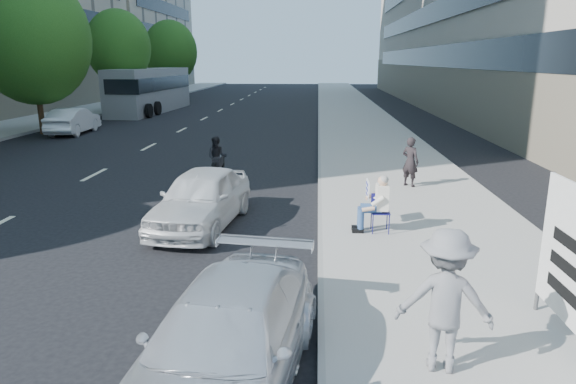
# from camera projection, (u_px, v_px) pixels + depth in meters

# --- Properties ---
(ground) EXTENTS (160.00, 160.00, 0.00)m
(ground) POSITION_uv_depth(u_px,v_px,m) (246.00, 267.00, 10.03)
(ground) COLOR black
(ground) RESTS_ON ground
(near_sidewalk) EXTENTS (5.00, 120.00, 0.15)m
(near_sidewalk) POSITION_uv_depth(u_px,v_px,m) (364.00, 130.00, 29.12)
(near_sidewalk) COLOR #97958E
(near_sidewalk) RESTS_ON ground
(far_sidewalk) EXTENTS (4.50, 120.00, 0.15)m
(far_sidewalk) POSITION_uv_depth(u_px,v_px,m) (11.00, 127.00, 30.27)
(far_sidewalk) COLOR #97958E
(far_sidewalk) RESTS_ON ground
(tree_far_c) EXTENTS (6.00, 6.00, 8.47)m
(tree_far_c) POSITION_uv_depth(u_px,v_px,m) (32.00, 39.00, 26.93)
(tree_far_c) COLOR #382616
(tree_far_c) RESTS_ON ground
(tree_far_d) EXTENTS (4.80, 4.80, 7.65)m
(tree_far_d) POSITION_uv_depth(u_px,v_px,m) (118.00, 47.00, 38.57)
(tree_far_d) COLOR #382616
(tree_far_d) RESTS_ON ground
(tree_far_e) EXTENTS (5.40, 5.40, 7.89)m
(tree_far_e) POSITION_uv_depth(u_px,v_px,m) (170.00, 51.00, 52.13)
(tree_far_e) COLOR #382616
(tree_far_e) RESTS_ON ground
(seated_protester) EXTENTS (0.83, 1.11, 1.31)m
(seated_protester) POSITION_uv_depth(u_px,v_px,m) (376.00, 201.00, 11.50)
(seated_protester) COLOR navy
(seated_protester) RESTS_ON near_sidewalk
(jogger) EXTENTS (1.29, 0.87, 1.84)m
(jogger) POSITION_uv_depth(u_px,v_px,m) (445.00, 300.00, 6.29)
(jogger) COLOR slate
(jogger) RESTS_ON near_sidewalk
(pedestrian_woman) EXTENTS (0.66, 0.64, 1.52)m
(pedestrian_woman) POSITION_uv_depth(u_px,v_px,m) (410.00, 162.00, 15.70)
(pedestrian_woman) COLOR black
(pedestrian_woman) RESTS_ON near_sidewalk
(parked_sedan) EXTENTS (2.37, 4.62, 1.28)m
(parked_sedan) POSITION_uv_depth(u_px,v_px,m) (225.00, 343.00, 6.14)
(parked_sedan) COLOR silver
(parked_sedan) RESTS_ON ground
(white_sedan_near) EXTENTS (2.13, 4.28, 1.40)m
(white_sedan_near) POSITION_uv_depth(u_px,v_px,m) (201.00, 198.00, 12.38)
(white_sedan_near) COLOR silver
(white_sedan_near) RESTS_ON ground
(white_sedan_mid) EXTENTS (1.72, 4.36, 1.41)m
(white_sedan_mid) POSITION_uv_depth(u_px,v_px,m) (73.00, 121.00, 28.08)
(white_sedan_mid) COLOR silver
(white_sedan_mid) RESTS_ON ground
(motorcycle) EXTENTS (0.73, 2.05, 1.42)m
(motorcycle) POSITION_uv_depth(u_px,v_px,m) (217.00, 159.00, 17.55)
(motorcycle) COLOR black
(motorcycle) RESTS_ON ground
(bus) EXTENTS (3.18, 12.17, 3.30)m
(bus) POSITION_uv_depth(u_px,v_px,m) (151.00, 90.00, 39.91)
(bus) COLOR slate
(bus) RESTS_ON ground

